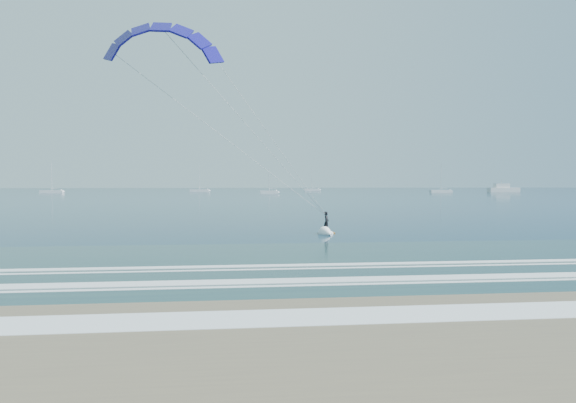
# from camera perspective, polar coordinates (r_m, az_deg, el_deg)

# --- Properties ---
(ground) EXTENTS (900.00, 900.00, 0.00)m
(ground) POSITION_cam_1_polar(r_m,az_deg,el_deg) (16.18, -8.65, -12.77)
(ground) COLOR #083248
(ground) RESTS_ON ground
(kitesurfer_rig) EXTENTS (18.50, 9.54, 15.83)m
(kitesurfer_rig) POSITION_cam_1_polar(r_m,az_deg,el_deg) (37.95, -4.13, 7.91)
(kitesurfer_rig) COLOR orange
(kitesurfer_rig) RESTS_ON ground
(motor_yacht) EXTENTS (14.44, 3.85, 6.04)m
(motor_yacht) POSITION_cam_1_polar(r_m,az_deg,el_deg) (259.51, 22.78, 1.31)
(motor_yacht) COLOR white
(motor_yacht) RESTS_ON ground
(sailboat_0) EXTENTS (9.13, 2.40, 12.47)m
(sailboat_0) POSITION_cam_1_polar(r_m,az_deg,el_deg) (235.46, -24.76, 1.01)
(sailboat_0) COLOR white
(sailboat_0) RESTS_ON ground
(sailboat_1) EXTENTS (9.21, 2.40, 12.35)m
(sailboat_1) POSITION_cam_1_polar(r_m,az_deg,el_deg) (251.26, -9.81, 1.22)
(sailboat_1) COLOR white
(sailboat_1) RESTS_ON ground
(sailboat_2) EXTENTS (6.99, 2.40, 9.93)m
(sailboat_2) POSITION_cam_1_polar(r_m,az_deg,el_deg) (201.56, -2.12, 1.05)
(sailboat_2) COLOR white
(sailboat_2) RESTS_ON ground
(sailboat_3) EXTENTS (8.57, 2.40, 11.67)m
(sailboat_3) POSITION_cam_1_polar(r_m,az_deg,el_deg) (279.48, 2.65, 1.33)
(sailboat_3) COLOR white
(sailboat_3) RESTS_ON ground
(sailboat_4) EXTENTS (9.57, 2.40, 12.95)m
(sailboat_4) POSITION_cam_1_polar(r_m,az_deg,el_deg) (234.43, 16.62, 1.11)
(sailboat_4) COLOR white
(sailboat_4) RESTS_ON ground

